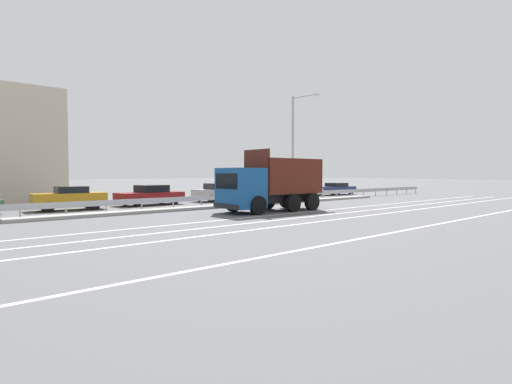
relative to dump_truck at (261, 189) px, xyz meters
name	(u,v)px	position (x,y,z in m)	size (l,w,h in m)	color
ground_plane	(264,207)	(2.31, 2.20, -1.34)	(320.00, 320.00, 0.00)	#565659
lane_strip_0	(294,213)	(0.89, -1.84, -1.33)	(53.89, 0.16, 0.01)	silver
lane_strip_1	(319,216)	(0.89, -3.67, -1.33)	(53.89, 0.16, 0.01)	silver
lane_strip_2	(345,218)	(0.89, -5.40, -1.33)	(53.89, 0.16, 0.01)	silver
lane_strip_3	(426,226)	(0.89, -9.54, -1.33)	(53.89, 0.16, 0.01)	silver
median_island	(246,205)	(2.31, 4.04, -1.25)	(29.64, 1.10, 0.18)	gray
median_guardrail	(238,197)	(2.31, 4.93, -0.76)	(53.89, 0.09, 0.78)	#9EA0A5
dump_truck	(261,189)	(0.00, 0.00, 0.00)	(6.88, 2.89, 3.68)	#144C8C
median_road_sign	(271,185)	(4.69, 4.04, 0.06)	(0.86, 0.16, 2.55)	white
street_lamp_1	(295,143)	(7.12, 3.86, 3.32)	(0.70, 2.51, 8.29)	#ADADB2
parked_car_2	(70,198)	(-8.08, 8.76, -0.57)	(4.29, 2.05, 1.48)	#B27A14
parked_car_3	(150,195)	(-2.39, 9.25, -0.60)	(4.84, 2.23, 1.45)	maroon
parked_car_4	(219,192)	(3.70, 9.23, -0.59)	(4.31, 1.88, 1.48)	#A3A3A8
parked_car_5	(268,191)	(9.43, 9.40, -0.66)	(4.23, 2.13, 1.31)	gray
parked_car_6	(302,190)	(14.08, 9.28, -0.67)	(4.14, 2.16, 1.31)	silver
parked_car_7	(336,189)	(19.13, 8.96, -0.66)	(4.81, 2.15, 1.29)	navy
church_tower	(45,149)	(-2.55, 36.49, 3.94)	(3.60, 3.60, 11.72)	silver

